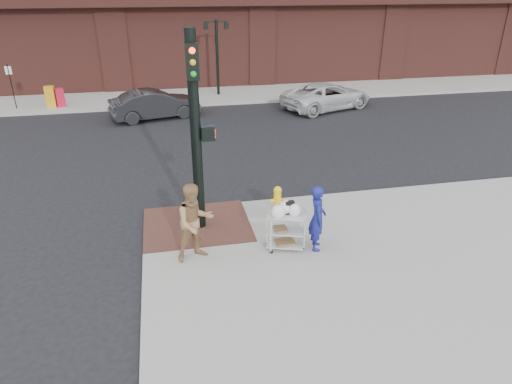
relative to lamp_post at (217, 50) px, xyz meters
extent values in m
plane|color=black|center=(-2.00, -16.00, -2.62)|extent=(220.00, 220.00, 0.00)
cube|color=#999690|center=(10.50, 16.00, -2.54)|extent=(65.00, 36.00, 0.15)
cube|color=#492822|center=(-2.60, -15.10, -2.46)|extent=(2.80, 2.40, 0.01)
cylinder|color=black|center=(0.00, 0.00, -0.47)|extent=(0.16, 0.16, 4.00)
cube|color=black|center=(0.00, 0.00, 1.43)|extent=(1.20, 0.06, 0.06)
cube|color=black|center=(-0.55, 0.00, 1.23)|extent=(0.22, 0.22, 0.35)
cube|color=black|center=(0.55, 0.00, 1.23)|extent=(0.22, 0.22, 0.35)
cylinder|color=black|center=(-10.50, -1.00, -1.37)|extent=(0.05, 0.05, 2.20)
cylinder|color=black|center=(-2.50, -15.20, 0.03)|extent=(0.26, 0.26, 5.00)
cube|color=black|center=(-2.20, -15.20, 0.08)|extent=(0.32, 0.28, 0.34)
cube|color=#FF260C|center=(-2.04, -15.20, 0.08)|extent=(0.02, 0.18, 0.22)
cube|color=black|center=(-2.50, -15.48, 1.83)|extent=(0.28, 0.18, 0.80)
imported|color=navy|center=(0.14, -16.86, -1.65)|extent=(0.52, 0.67, 1.65)
imported|color=#9C7249|center=(-2.74, -16.70, -1.53)|extent=(1.09, 0.96, 1.88)
imported|color=black|center=(-3.55, -3.84, -1.93)|extent=(4.44, 2.48, 1.39)
imported|color=silver|center=(5.12, -3.81, -1.95)|extent=(5.31, 3.78, 1.34)
cube|color=#B4B5BA|center=(-0.60, -16.71, -1.57)|extent=(0.99, 0.74, 0.03)
cube|color=#B4B5BA|center=(-0.60, -16.71, -2.00)|extent=(0.99, 0.74, 0.03)
cube|color=#B4B5BA|center=(-0.60, -16.71, -2.36)|extent=(0.99, 0.74, 0.03)
cube|color=black|center=(-0.50, -16.66, -1.42)|extent=(0.22, 0.14, 0.31)
cube|color=brown|center=(-0.72, -16.71, -1.95)|extent=(0.29, 0.33, 0.08)
cube|color=brown|center=(-0.60, -16.71, -2.31)|extent=(0.45, 0.35, 0.07)
cylinder|color=yellow|center=(-0.37, -15.03, -2.43)|extent=(0.29, 0.29, 0.08)
cylinder|color=yellow|center=(-0.37, -15.03, -2.05)|extent=(0.21, 0.21, 0.64)
sphere|color=yellow|center=(-0.37, -15.03, -1.70)|extent=(0.23, 0.23, 0.23)
cylinder|color=yellow|center=(-0.37, -15.03, -2.00)|extent=(0.41, 0.09, 0.09)
cube|color=red|center=(-8.32, -1.10, -2.00)|extent=(0.50, 0.48, 0.94)
cube|color=gold|center=(-8.76, -1.12, -1.93)|extent=(0.47, 0.42, 1.07)
camera|label=1|loc=(-3.25, -25.89, 3.47)|focal=32.00mm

